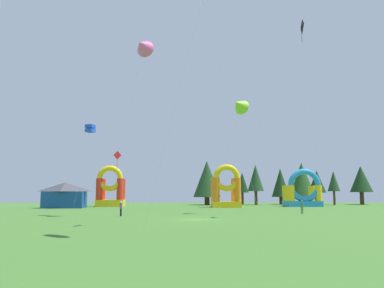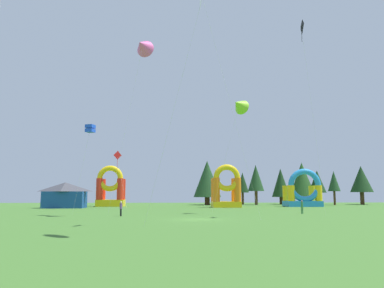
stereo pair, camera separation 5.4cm
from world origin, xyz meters
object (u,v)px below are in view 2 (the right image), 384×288
at_px(festival_tent, 65,195).
at_px(kite_black_diamond, 301,28).
at_px(person_left_edge, 302,206).
at_px(inflatable_yellow_castle, 303,193).
at_px(kite_lime_delta, 239,105).
at_px(kite_blue_box, 90,129).
at_px(kite_red_diamond, 117,156).
at_px(person_near_camera, 121,207).
at_px(kite_pink_delta, 143,46).
at_px(inflatable_blue_arch, 111,191).
at_px(inflatable_orange_dome, 226,191).

bearing_deg(festival_tent, kite_black_diamond, -38.90).
relative_size(person_left_edge, inflatable_yellow_castle, 0.24).
xyz_separation_m(kite_lime_delta, kite_blue_box, (-17.24, -2.65, -3.52)).
relative_size(kite_red_diamond, person_near_camera, 5.59).
height_order(kite_black_diamond, kite_lime_delta, kite_black_diamond).
bearing_deg(kite_pink_delta, kite_red_diamond, 105.41).
height_order(kite_pink_delta, kite_black_diamond, kite_black_diamond).
bearing_deg(inflatable_yellow_castle, inflatable_blue_arch, 175.17).
relative_size(person_near_camera, inflatable_yellow_castle, 0.23).
height_order(kite_red_diamond, person_left_edge, kite_red_diamond).
relative_size(kite_black_diamond, inflatable_yellow_castle, 3.12).
xyz_separation_m(kite_blue_box, inflatable_yellow_castle, (32.29, 24.61, -7.24)).
relative_size(kite_black_diamond, inflatable_blue_arch, 2.85).
bearing_deg(kite_pink_delta, kite_lime_delta, 20.18).
bearing_deg(kite_black_diamond, kite_pink_delta, 170.92).
distance_m(kite_blue_box, festival_tent, 23.36).
xyz_separation_m(kite_blue_box, person_near_camera, (3.85, -1.98, -8.63)).
height_order(kite_black_diamond, kite_blue_box, kite_black_diamond).
distance_m(kite_pink_delta, inflatable_yellow_castle, 40.69).
xyz_separation_m(kite_red_diamond, person_near_camera, (3.16, -18.92, -7.13)).
height_order(person_left_edge, inflatable_blue_arch, inflatable_blue_arch).
height_order(kite_lime_delta, inflatable_orange_dome, kite_lime_delta).
xyz_separation_m(kite_black_diamond, kite_blue_box, (-22.84, 4.28, -10.36)).
distance_m(person_left_edge, inflatable_yellow_castle, 24.22).
relative_size(kite_lime_delta, festival_tent, 2.23).
bearing_deg(person_near_camera, inflatable_blue_arch, 153.77).
bearing_deg(inflatable_blue_arch, inflatable_yellow_castle, -4.83).
bearing_deg(inflatable_orange_dome, inflatable_yellow_castle, 10.41).
height_order(kite_black_diamond, person_near_camera, kite_black_diamond).
height_order(kite_blue_box, festival_tent, kite_blue_box).
bearing_deg(kite_black_diamond, inflatable_yellow_castle, 71.88).
distance_m(kite_lime_delta, person_near_camera, 18.67).
bearing_deg(kite_blue_box, person_near_camera, -27.19).
xyz_separation_m(kite_lime_delta, inflatable_blue_arch, (-19.04, 24.84, -10.34)).
bearing_deg(kite_lime_delta, person_left_edge, -7.00).
bearing_deg(person_near_camera, kite_pink_delta, 65.03).
distance_m(inflatable_yellow_castle, festival_tent, 40.51).
distance_m(inflatable_orange_dome, festival_tent, 26.33).
xyz_separation_m(person_near_camera, festival_tent, (-11.87, 22.60, 1.13)).
relative_size(kite_pink_delta, inflatable_orange_dome, 2.78).
bearing_deg(inflatable_blue_arch, kite_lime_delta, -52.53).
distance_m(kite_red_diamond, festival_tent, 11.20).
relative_size(kite_pink_delta, inflatable_blue_arch, 2.73).
distance_m(kite_pink_delta, person_left_edge, 25.90).
height_order(kite_red_diamond, person_near_camera, kite_red_diamond).
bearing_deg(festival_tent, person_left_edge, -30.21).
relative_size(kite_pink_delta, kite_lime_delta, 1.39).
relative_size(kite_blue_box, inflatable_yellow_castle, 1.51).
bearing_deg(inflatable_blue_arch, inflatable_orange_dome, -15.21).
height_order(person_near_camera, person_left_edge, person_left_edge).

